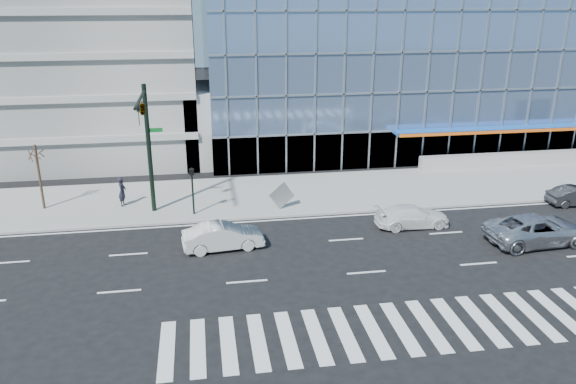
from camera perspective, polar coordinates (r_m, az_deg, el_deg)
name	(u,v)px	position (r m, az deg, el deg)	size (l,w,h in m)	color
ground	(346,240)	(32.07, 5.92, -4.84)	(160.00, 160.00, 0.00)	black
sidewalk	(317,192)	(39.26, 2.96, 0.02)	(120.00, 8.00, 0.15)	gray
theatre_building	(419,54)	(58.68, 13.17, 13.51)	(42.00, 26.00, 15.00)	#6B87B2
parking_garage	(56,31)	(55.59, -22.51, 14.86)	(24.00, 24.00, 20.00)	gray
ramp_block	(222,123)	(47.30, -6.71, 6.99)	(6.00, 8.00, 6.00)	gray
traffic_signal	(144,122)	(33.62, -14.38, 6.88)	(1.14, 5.74, 8.00)	black
ped_signal_post	(192,184)	(34.90, -9.70, 0.81)	(0.30, 0.33, 3.00)	black
street_tree_near	(36,154)	(38.25, -24.23, 3.57)	(1.10, 1.10, 4.23)	#332319
silver_suv	(537,230)	(34.13, 24.00, -3.52)	(2.66, 5.76, 1.60)	silver
white_suv	(412,216)	(34.24, 12.49, -2.43)	(1.80, 4.44, 1.29)	white
white_sedan	(223,236)	(30.75, -6.62, -4.51)	(1.53, 4.38, 1.44)	silver
pedestrian	(122,191)	(37.74, -16.49, 0.06)	(0.70, 0.46, 1.92)	black
tilted_panel	(282,195)	(35.65, -0.64, -0.34)	(1.30, 0.06, 1.30)	gray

